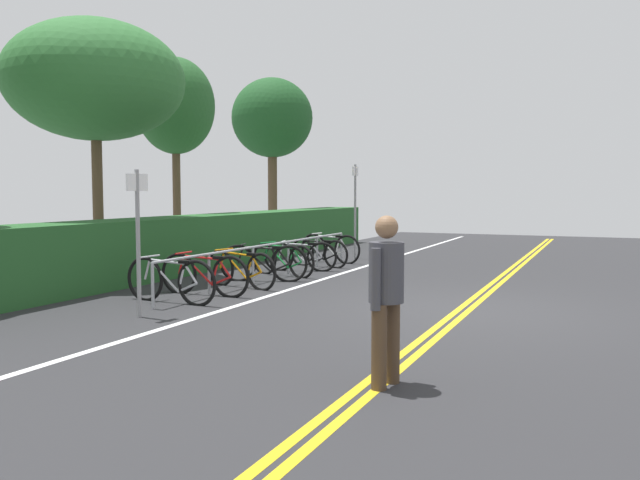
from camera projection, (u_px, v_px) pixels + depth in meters
The scene contains 20 objects.
ground_plane at pixel (465, 311), 9.84m from camera, with size 35.71×12.79×0.05m, color #2B2B2D.
centre_line_yellow_inner at pixel (470, 309), 9.80m from camera, with size 32.13×0.10×0.00m, color gold.
centre_line_yellow_outer at pixel (459, 309), 9.87m from camera, with size 32.13×0.10×0.00m, color gold.
bike_lane_stripe_white at pixel (271, 295), 11.17m from camera, with size 32.13×0.12×0.00m, color white.
bike_rack at pixel (272, 251), 13.28m from camera, with size 7.67×0.05×0.73m.
bicycle_0 at pixel (170, 280), 10.39m from camera, with size 0.46×1.81×0.77m.
bicycle_1 at pixel (204, 275), 11.15m from camera, with size 0.46×1.79×0.76m.
bicycle_2 at pixel (240, 269), 12.04m from camera, with size 0.56×1.73×0.73m.
bicycle_3 at pixel (264, 263), 12.91m from camera, with size 0.63×1.71×0.77m.
bicycle_4 at pixel (283, 260), 13.74m from camera, with size 0.61×1.72×0.73m.
bicycle_5 at pixel (301, 256), 14.59m from camera, with size 0.58×1.62×0.70m.
bicycle_6 at pixel (319, 253), 15.40m from camera, with size 0.49×1.63×0.71m.
bicycle_7 at pixel (330, 248), 16.33m from camera, with size 0.46×1.72×0.76m.
pedestrian at pixel (386, 290), 5.89m from camera, with size 0.48×0.32×1.56m.
sign_post_near at pixel (138, 228), 9.13m from camera, with size 0.36×0.10×2.08m.
sign_post_far at pixel (355, 203), 17.18m from camera, with size 0.36×0.06×2.49m.
hedge_backdrop at pixel (215, 240), 15.59m from camera, with size 16.62×1.13×1.23m, color #235626.
tree_mid at pixel (95, 81), 13.14m from camera, with size 3.59×3.59×5.21m.
tree_far_right at pixel (175, 107), 17.04m from camera, with size 2.06×2.06×5.27m.
tree_extra at pixel (272, 119), 22.45m from camera, with size 2.79×2.79×5.68m.
Camera 1 is at (-9.79, -1.93, 1.77)m, focal length 36.59 mm.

